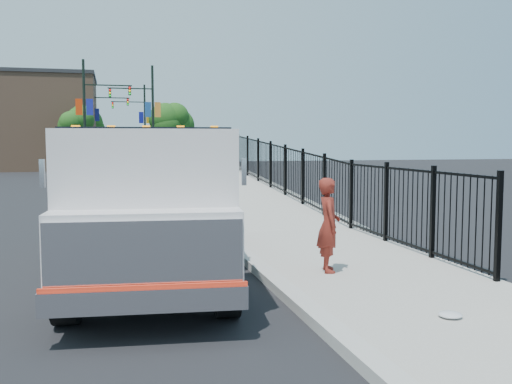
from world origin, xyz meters
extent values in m
plane|color=black|center=(0.00, 0.00, 0.00)|extent=(120.00, 120.00, 0.00)
cube|color=#9E998E|center=(1.93, -2.00, 0.06)|extent=(3.55, 12.00, 0.12)
cube|color=#ADAAA3|center=(0.00, -2.00, 0.08)|extent=(0.30, 12.00, 0.16)
cube|color=#9E998E|center=(2.12, 16.00, 0.00)|extent=(3.95, 24.06, 3.19)
cube|color=black|center=(3.55, 12.00, 0.90)|extent=(0.10, 28.00, 1.80)
cube|color=black|center=(-1.88, 0.75, 0.56)|extent=(1.70, 7.02, 0.22)
cube|color=silver|center=(-2.11, -1.59, 1.58)|extent=(2.61, 2.47, 2.04)
cube|color=silver|center=(-2.24, -2.86, 1.07)|extent=(2.46, 0.95, 1.02)
cube|color=silver|center=(-2.28, -3.24, 1.07)|extent=(2.35, 0.31, 0.87)
cube|color=silver|center=(-2.29, -3.32, 0.56)|extent=(2.46, 0.43, 0.29)
cube|color=red|center=(-2.29, -3.32, 0.72)|extent=(2.45, 0.29, 0.06)
cube|color=black|center=(-2.14, -1.85, 2.20)|extent=(2.37, 1.54, 0.87)
cube|color=silver|center=(-1.75, 2.07, 1.58)|extent=(2.86, 4.51, 1.74)
cube|color=silver|center=(-3.49, -2.48, 2.04)|extent=(0.07, 0.07, 0.36)
cube|color=silver|center=(-0.94, -2.73, 2.04)|extent=(0.07, 0.07, 0.36)
cube|color=orange|center=(-3.09, -2.11, 2.63)|extent=(0.11, 0.09, 0.06)
cube|color=orange|center=(-2.63, -2.16, 2.63)|extent=(0.11, 0.09, 0.06)
cube|color=orange|center=(-2.18, -2.20, 2.63)|extent=(0.11, 0.09, 0.06)
cube|color=orange|center=(-1.72, -2.25, 2.63)|extent=(0.11, 0.09, 0.06)
cube|color=orange|center=(-1.26, -2.29, 2.63)|extent=(0.11, 0.09, 0.06)
cylinder|color=black|center=(-3.25, -2.20, 0.51)|extent=(0.43, 1.05, 1.02)
cylinder|color=black|center=(-1.12, -2.41, 0.51)|extent=(0.43, 1.05, 1.02)
cylinder|color=black|center=(-2.76, 2.79, 0.51)|extent=(0.43, 1.05, 1.02)
cylinder|color=black|center=(-0.62, 2.58, 0.51)|extent=(0.43, 1.05, 1.02)
cylinder|color=black|center=(-2.65, 3.91, 0.51)|extent=(0.43, 1.05, 1.02)
cylinder|color=black|center=(-0.51, 3.69, 0.51)|extent=(0.43, 1.05, 1.02)
imported|color=maroon|center=(1.09, -0.63, 0.96)|extent=(0.52, 0.68, 1.68)
ellipsoid|color=silver|center=(1.67, -3.56, 0.16)|extent=(0.31, 0.31, 0.08)
cylinder|color=black|center=(-4.38, 30.73, 4.00)|extent=(0.18, 0.18, 8.00)
cube|color=black|center=(-2.78, 30.73, 6.30)|extent=(3.20, 0.08, 0.08)
cube|color=black|center=(-1.34, 30.73, 5.95)|extent=(0.18, 0.22, 0.60)
cube|color=#182094|center=(-4.03, 30.73, 4.80)|extent=(0.45, 0.04, 1.10)
cube|color=red|center=(-4.73, 30.73, 4.80)|extent=(0.45, 0.04, 1.10)
cylinder|color=black|center=(0.37, 32.79, 4.00)|extent=(0.18, 0.18, 8.00)
cube|color=black|center=(-1.23, 32.79, 6.30)|extent=(3.20, 0.08, 0.08)
cube|color=black|center=(-2.67, 32.79, 5.95)|extent=(0.18, 0.22, 0.60)
cube|color=orange|center=(0.72, 32.79, 4.80)|extent=(0.45, 0.04, 1.10)
cube|color=#1C4D8C|center=(0.02, 32.79, 4.80)|extent=(0.45, 0.04, 1.10)
cylinder|color=black|center=(-4.20, 42.26, 4.00)|extent=(0.18, 0.18, 8.00)
cube|color=black|center=(-2.60, 42.26, 6.30)|extent=(3.20, 0.08, 0.08)
cube|color=black|center=(-1.16, 42.26, 5.95)|extent=(0.18, 0.22, 0.60)
cube|color=navy|center=(-3.85, 42.26, 4.80)|extent=(0.45, 0.04, 1.10)
cube|color=orange|center=(-4.55, 42.26, 4.80)|extent=(0.45, 0.04, 1.10)
cylinder|color=black|center=(0.59, 47.19, 4.00)|extent=(0.18, 0.18, 8.00)
cube|color=black|center=(-1.01, 47.19, 6.30)|extent=(3.20, 0.08, 0.08)
cube|color=black|center=(-2.45, 47.19, 5.95)|extent=(0.18, 0.22, 0.60)
cube|color=gold|center=(0.94, 47.19, 4.80)|extent=(0.45, 0.04, 1.10)
cube|color=navy|center=(0.24, 47.19, 4.80)|extent=(0.45, 0.04, 1.10)
cylinder|color=#382314|center=(-4.90, 36.58, 1.60)|extent=(0.36, 0.36, 3.20)
sphere|color=#194714|center=(-4.90, 36.58, 4.00)|extent=(2.21, 2.21, 2.21)
cylinder|color=#382314|center=(2.12, 39.41, 1.60)|extent=(0.36, 0.36, 3.20)
sphere|color=#194714|center=(2.12, 39.41, 4.00)|extent=(2.79, 2.79, 2.79)
cylinder|color=#382314|center=(-4.82, 47.09, 1.60)|extent=(0.36, 0.36, 3.20)
sphere|color=#194714|center=(-4.82, 47.09, 4.00)|extent=(2.90, 2.90, 2.90)
cube|color=#8C664C|center=(-9.00, 44.00, 4.00)|extent=(10.00, 10.00, 8.00)
camera|label=1|loc=(-2.63, -10.07, 2.44)|focal=40.00mm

